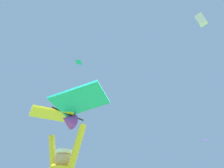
% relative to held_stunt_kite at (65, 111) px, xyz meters
% --- Properties ---
extents(held_stunt_kite, '(1.64, 0.96, 0.39)m').
position_rel_held_stunt_kite_xyz_m(held_stunt_kite, '(0.00, 0.00, 0.00)').
color(held_stunt_kite, black).
extents(distant_kite_white_high_left, '(0.95, 1.04, 1.38)m').
position_rel_held_stunt_kite_xyz_m(distant_kite_white_high_left, '(1.98, 14.51, 15.46)').
color(distant_kite_white_high_left, white).
extents(distant_kite_purple_high_right, '(0.72, 0.71, 0.27)m').
position_rel_held_stunt_kite_xyz_m(distant_kite_purple_high_right, '(-1.86, 24.26, 6.87)').
color(distant_kite_purple_high_right, purple).
extents(distant_kite_teal_low_left, '(0.80, 0.82, 0.35)m').
position_rel_held_stunt_kite_xyz_m(distant_kite_teal_low_left, '(-9.86, 10.37, 12.49)').
color(distant_kite_teal_low_left, '#19B2AD').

